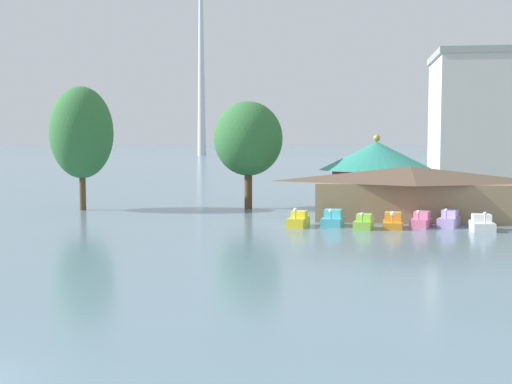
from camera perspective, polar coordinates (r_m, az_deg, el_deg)
name	(u,v)px	position (r m, az deg, el deg)	size (l,w,h in m)	color
pedal_boat_yellow	(299,220)	(55.09, 3.62, -2.39)	(1.75, 3.05, 1.65)	yellow
pedal_boat_cyan	(333,219)	(55.74, 6.51, -2.32)	(1.90, 2.72, 1.53)	#4CB7CC
pedal_boat_lime	(364,223)	(54.22, 9.11, -2.60)	(1.71, 2.49, 1.41)	#8CCC3F
pedal_boat_orange	(393,222)	(55.13, 11.52, -2.49)	(1.78, 3.11, 1.48)	orange
pedal_boat_pink	(421,221)	(56.21, 13.81, -2.38)	(2.08, 3.08, 1.49)	pink
pedal_boat_lavender	(449,220)	(57.18, 16.03, -2.28)	(2.22, 3.10, 1.58)	#B299D8
pedal_boat_white	(482,224)	(55.43, 18.59, -2.59)	(1.64, 2.79, 1.59)	white
boathouse	(410,192)	(61.28, 12.95, 0.03)	(17.85, 7.67, 4.72)	#9E7F5B
green_roof_pavilion	(376,171)	(69.24, 10.16, 1.75)	(11.56, 11.56, 7.58)	#993328
shoreline_tree_tall_left	(82,133)	(69.68, -14.56, 4.88)	(6.29, 6.29, 12.38)	brown
shoreline_tree_mid	(248,139)	(68.89, -0.66, 4.52)	(7.03, 7.03, 10.97)	brown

